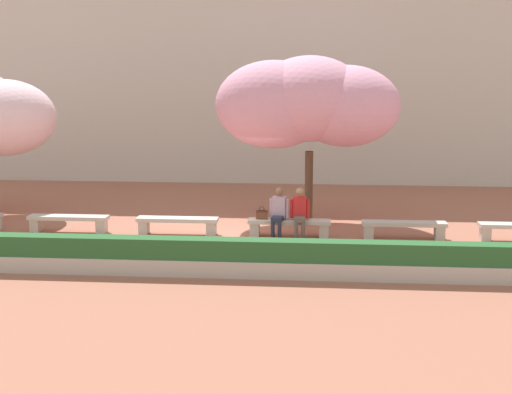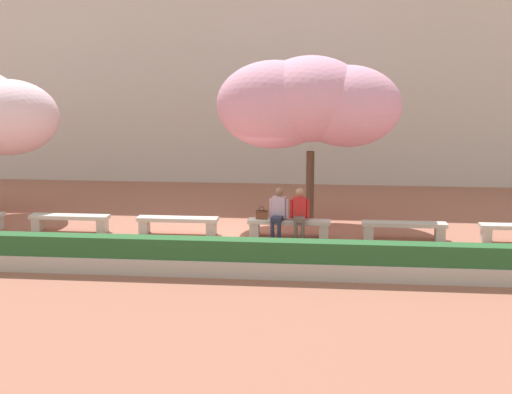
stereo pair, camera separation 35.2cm
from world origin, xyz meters
name	(u,v)px [view 2 (the right image)]	position (x,y,z in m)	size (l,w,h in m)	color
ground_plane	(233,235)	(0.00, 0.00, 0.00)	(100.00, 100.00, 0.00)	#9E604C
building_facade	(268,46)	(0.00, 10.47, 5.20)	(33.93, 4.00, 10.40)	beige
stone_bench_near_west	(70,220)	(-4.44, 0.00, 0.31)	(2.15, 0.43, 0.45)	#BCB7AD
stone_bench_center	(178,222)	(-1.48, 0.00, 0.31)	(2.15, 0.43, 0.45)	#BCB7AD
stone_bench_near_east	(289,225)	(1.48, 0.00, 0.31)	(2.15, 0.43, 0.45)	#BCB7AD
stone_bench_east_end	(404,227)	(4.44, 0.00, 0.31)	(2.15, 0.43, 0.45)	#BCB7AD
person_seated_left	(278,211)	(1.20, -0.05, 0.70)	(0.51, 0.72, 1.29)	black
person_seated_right	(299,211)	(1.75, -0.05, 0.70)	(0.51, 0.69, 1.29)	black
handbag	(262,214)	(0.76, 0.02, 0.58)	(0.30, 0.15, 0.34)	brown
cherry_tree_main	(310,103)	(1.93, 1.97, 3.38)	(5.17, 3.43, 4.70)	#513828
planter_hedge_foreground	(210,257)	(0.00, -3.66, 0.39)	(19.04, 0.50, 0.80)	#BCB7AD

